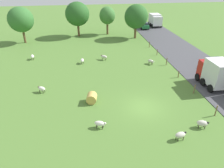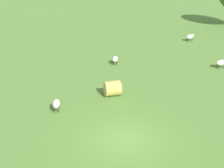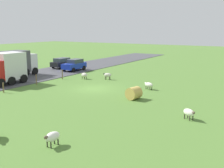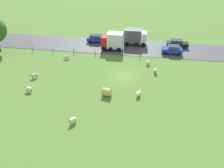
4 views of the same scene
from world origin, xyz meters
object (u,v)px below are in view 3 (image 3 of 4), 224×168
object	(u,v)px
sheep_0	(189,113)
sheep_2	(108,75)
sheep_5	(149,85)
sheep_7	(84,75)
truck_0	(17,62)
truck_2	(6,68)
car_1	(74,65)
hay_bale_0	(134,93)
sheep_1	(52,137)
car_3	(63,63)

from	to	relation	value
sheep_0	sheep_2	size ratio (longest dim) A/B	0.97
sheep_5	sheep_2	bearing A→B (deg)	-21.05
sheep_7	truck_0	xyz separation A→B (m)	(8.78, 2.89, 1.32)
sheep_7	truck_2	xyz separation A→B (m)	(5.56, 7.22, 1.38)
sheep_5	truck_0	distance (m)	18.26
sheep_7	sheep_5	bearing A→B (deg)	171.61
sheep_0	sheep_2	bearing A→B (deg)	-37.62
sheep_5	truck_0	size ratio (longest dim) A/B	0.25
sheep_7	car_1	bearing A→B (deg)	-41.16
sheep_5	sheep_7	size ratio (longest dim) A/B	1.04
sheep_0	car_1	world-z (taller)	car_1
sheep_0	sheep_5	distance (m)	9.75
sheep_5	hay_bale_0	world-z (taller)	hay_bale_0
sheep_7	hay_bale_0	world-z (taller)	hay_bale_0
sheep_5	car_1	xyz separation A→B (m)	(14.70, -6.04, 0.43)
sheep_7	car_1	distance (m)	7.10
sheep_1	car_1	world-z (taller)	car_1
sheep_5	sheep_1	bearing A→B (deg)	94.74
truck_0	sheep_2	bearing A→B (deg)	-160.45
sheep_0	truck_2	world-z (taller)	truck_2
sheep_2	car_3	xyz separation A→B (m)	(11.45, -4.83, 0.33)
sheep_1	sheep_2	world-z (taller)	sheep_2
sheep_1	hay_bale_0	distance (m)	11.27
car_3	hay_bale_0	bearing A→B (deg)	147.61
truck_2	car_3	bearing A→B (deg)	-76.45
sheep_1	sheep_5	distance (m)	15.71
sheep_5	sheep_7	bearing A→B (deg)	-8.39
sheep_5	car_3	bearing A→B (deg)	-22.19
sheep_5	sheep_7	world-z (taller)	sheep_7
sheep_1	sheep_2	size ratio (longest dim) A/B	0.96
sheep_1	truck_2	world-z (taller)	truck_2
truck_0	sheep_1	bearing A→B (deg)	143.96
sheep_2	truck_0	size ratio (longest dim) A/B	0.24
hay_bale_0	car_3	world-z (taller)	car_3
car_1	sheep_2	bearing A→B (deg)	156.60
sheep_2	truck_2	xyz separation A→B (m)	(8.26, 8.41, 1.33)
sheep_1	hay_bale_0	size ratio (longest dim) A/B	0.93
truck_0	car_1	size ratio (longest dim) A/B	1.23
sheep_1	truck_2	xyz separation A→B (m)	(16.23, -9.82, 1.36)
sheep_1	sheep_5	size ratio (longest dim) A/B	0.91
sheep_7	truck_0	size ratio (longest dim) A/B	0.24
sheep_2	truck_2	bearing A→B (deg)	45.50
hay_bale_0	truck_2	size ratio (longest dim) A/B	0.27
sheep_2	sheep_7	size ratio (longest dim) A/B	0.98
truck_0	car_3	world-z (taller)	truck_0
sheep_1	sheep_7	size ratio (longest dim) A/B	0.94
sheep_1	sheep_7	bearing A→B (deg)	-57.95
sheep_5	hay_bale_0	distance (m)	4.44
sheep_7	car_1	size ratio (longest dim) A/B	0.30
sheep_1	car_3	distance (m)	30.15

